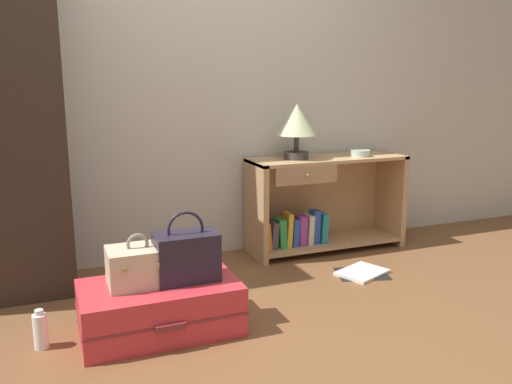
% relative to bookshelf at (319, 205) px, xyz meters
% --- Properties ---
extents(ground_plane, '(9.00, 9.00, 0.00)m').
position_rel_bookshelf_xyz_m(ground_plane, '(-0.90, -1.26, -0.33)').
color(ground_plane, brown).
extents(back_wall, '(6.40, 0.10, 2.60)m').
position_rel_bookshelf_xyz_m(back_wall, '(-0.90, 0.24, 0.97)').
color(back_wall, beige).
rests_on(back_wall, ground_plane).
extents(bookshelf, '(1.13, 0.38, 0.67)m').
position_rel_bookshelf_xyz_m(bookshelf, '(0.00, 0.00, 0.00)').
color(bookshelf, tan).
rests_on(bookshelf, ground_plane).
extents(table_lamp, '(0.27, 0.27, 0.38)m').
position_rel_bookshelf_xyz_m(table_lamp, '(-0.19, -0.01, 0.59)').
color(table_lamp, '#3D3838').
rests_on(table_lamp, bookshelf).
extents(bowl, '(0.14, 0.14, 0.04)m').
position_rel_bookshelf_xyz_m(bowl, '(0.29, -0.06, 0.36)').
color(bowl, silver).
rests_on(bowl, bookshelf).
extents(suitcase_large, '(0.77, 0.46, 0.25)m').
position_rel_bookshelf_xyz_m(suitcase_large, '(-1.34, -0.86, -0.21)').
color(suitcase_large, '#D1333D').
rests_on(suitcase_large, ground_plane).
extents(train_case, '(0.29, 0.23, 0.25)m').
position_rel_bookshelf_xyz_m(train_case, '(-1.43, -0.82, 0.01)').
color(train_case, beige).
rests_on(train_case, suitcase_large).
extents(handbag, '(0.30, 0.19, 0.35)m').
position_rel_bookshelf_xyz_m(handbag, '(-1.20, -0.85, 0.04)').
color(handbag, '#231E2D').
rests_on(handbag, suitcase_large).
extents(bottle, '(0.07, 0.07, 0.19)m').
position_rel_bookshelf_xyz_m(bottle, '(-1.88, -0.82, -0.24)').
color(bottle, white).
rests_on(bottle, ground_plane).
extents(open_book_on_floor, '(0.38, 0.33, 0.02)m').
position_rel_bookshelf_xyz_m(open_book_on_floor, '(0.01, -0.56, -0.32)').
color(open_book_on_floor, white).
rests_on(open_book_on_floor, ground_plane).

